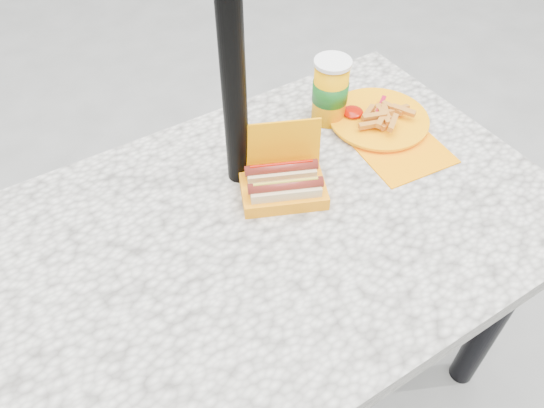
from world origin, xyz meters
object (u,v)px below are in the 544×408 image
fries_plate (380,121)px  soda_cup (330,91)px  hotdog_box (283,183)px  umbrella_pole (231,34)px

fries_plate → soda_cup: soda_cup is taller
hotdog_box → umbrella_pole: bearing=141.0°
fries_plate → soda_cup: bearing=136.5°
hotdog_box → soda_cup: soda_cup is taller
umbrella_pole → soda_cup: 0.40m
umbrella_pole → soda_cup: (0.29, 0.06, -0.27)m
umbrella_pole → hotdog_box: bearing=-62.7°
soda_cup → hotdog_box: bearing=-146.2°
soda_cup → umbrella_pole: bearing=-168.4°
umbrella_pole → soda_cup: size_ratio=13.16×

